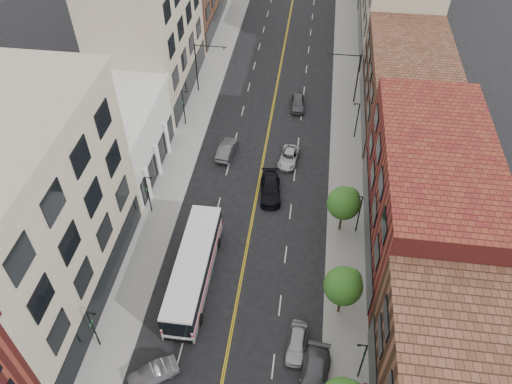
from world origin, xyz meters
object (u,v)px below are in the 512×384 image
at_px(car_angle_b, 153,374).
at_px(car_lane_b, 289,157).
at_px(car_parked_mid, 314,378).
at_px(car_lane_behind, 227,149).
at_px(car_lane_c, 298,103).
at_px(car_parked_far, 297,343).
at_px(city_bus, 194,268).
at_px(car_lane_a, 270,189).

distance_m(car_angle_b, car_lane_b, 29.85).
bearing_deg(car_angle_b, car_parked_mid, 61.69).
distance_m(car_lane_behind, car_lane_c, 13.60).
bearing_deg(car_lane_behind, car_parked_far, 119.35).
bearing_deg(city_bus, car_lane_c, 75.58).
distance_m(city_bus, car_lane_behind, 19.05).
bearing_deg(car_parked_far, car_lane_c, 97.80).
bearing_deg(city_bus, car_parked_far, -29.41).
relative_size(car_lane_behind, car_lane_c, 1.04).
distance_m(car_parked_far, car_lane_a, 18.91).
distance_m(city_bus, car_lane_c, 31.07).
distance_m(car_angle_b, car_parked_far, 12.16).
height_order(car_angle_b, car_parked_far, car_parked_far).
bearing_deg(city_bus, car_lane_a, 65.25).
height_order(car_parked_mid, car_lane_b, car_parked_mid).
bearing_deg(car_angle_b, car_lane_b, 129.05).
relative_size(city_bus, car_angle_b, 3.21).
height_order(city_bus, car_parked_mid, city_bus).
distance_m(car_parked_mid, car_lane_c, 38.92).
relative_size(car_lane_behind, car_lane_a, 0.85).
bearing_deg(car_lane_b, city_bus, -105.37).
relative_size(city_bus, car_parked_mid, 2.36).
xyz_separation_m(city_bus, car_lane_c, (7.69, 30.08, -1.23)).
xyz_separation_m(car_parked_far, car_lane_c, (-2.45, 35.78, 0.05)).
relative_size(car_parked_mid, car_parked_far, 1.35).
relative_size(city_bus, car_lane_c, 2.97).
height_order(car_parked_mid, car_parked_far, car_parked_mid).
height_order(car_angle_b, car_lane_behind, car_lane_behind).
height_order(city_bus, car_lane_a, city_bus).
height_order(car_parked_mid, car_lane_behind, car_parked_mid).
bearing_deg(car_angle_b, car_lane_behind, 143.89).
xyz_separation_m(car_parked_mid, car_parked_far, (-1.60, 2.93, -0.11)).
relative_size(city_bus, car_lane_a, 2.44).
bearing_deg(car_parked_far, car_lane_b, 100.24).
relative_size(car_parked_mid, car_lane_b, 1.24).
height_order(city_bus, car_lane_behind, city_bus).
bearing_deg(city_bus, car_lane_b, 68.18).
height_order(car_lane_b, car_lane_c, car_lane_c).
distance_m(car_parked_mid, car_parked_far, 3.34).
xyz_separation_m(car_lane_b, car_lane_c, (0.26, 11.45, 0.13)).
xyz_separation_m(city_bus, car_angle_b, (-1.26, -9.93, -1.31)).
distance_m(car_parked_mid, car_lane_b, 27.60).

